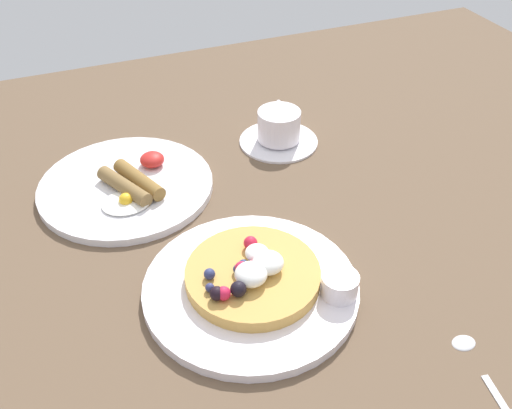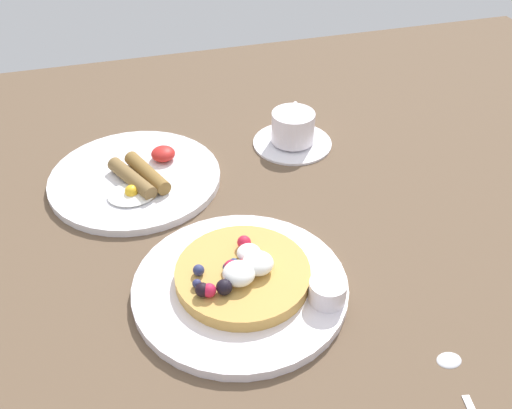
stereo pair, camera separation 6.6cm
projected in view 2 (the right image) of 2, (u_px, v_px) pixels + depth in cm
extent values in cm
cube|color=brown|center=(258.00, 251.00, 80.46)|extent=(166.52, 129.46, 3.00)
cylinder|color=white|center=(240.00, 287.00, 72.13)|extent=(26.63, 26.63, 1.33)
cylinder|color=gold|center=(243.00, 275.00, 71.68)|extent=(16.67, 16.67, 1.72)
sphere|color=black|center=(202.00, 290.00, 67.35)|extent=(1.72, 1.72, 1.72)
sphere|color=navy|center=(234.00, 262.00, 71.35)|extent=(1.11, 1.11, 1.11)
sphere|color=black|center=(224.00, 287.00, 67.56)|extent=(1.91, 1.91, 1.91)
sphere|color=navy|center=(199.00, 270.00, 70.11)|extent=(1.40, 1.40, 1.40)
sphere|color=red|center=(243.00, 265.00, 70.66)|extent=(1.50, 1.50, 1.50)
sphere|color=navy|center=(228.00, 267.00, 70.58)|extent=(1.23, 1.23, 1.23)
sphere|color=navy|center=(197.00, 284.00, 68.55)|extent=(1.11, 1.11, 1.11)
sphere|color=red|center=(244.00, 242.00, 73.75)|extent=(1.77, 1.77, 1.77)
sphere|color=#CD1D40|center=(209.00, 290.00, 67.32)|extent=(1.68, 1.68, 1.68)
sphere|color=#C41D40|center=(231.00, 267.00, 70.35)|extent=(1.69, 1.69, 1.69)
ellipsoid|color=white|center=(239.00, 273.00, 69.00)|extent=(3.93, 3.93, 2.36)
ellipsoid|color=white|center=(258.00, 263.00, 70.40)|extent=(3.86, 3.86, 2.31)
ellipsoid|color=white|center=(249.00, 253.00, 72.20)|extent=(3.01, 3.01, 1.81)
cylinder|color=white|center=(328.00, 291.00, 68.75)|extent=(4.49, 4.49, 2.87)
cylinder|color=#73350E|center=(328.00, 288.00, 68.39)|extent=(3.68, 3.68, 0.34)
cylinder|color=white|center=(135.00, 178.00, 90.36)|extent=(26.33, 26.33, 1.19)
cylinder|color=brown|center=(147.00, 173.00, 88.60)|extent=(5.94, 10.54, 2.21)
cylinder|color=brown|center=(132.00, 178.00, 87.45)|extent=(6.51, 10.39, 2.21)
ellipsoid|color=white|center=(132.00, 194.00, 85.69)|extent=(7.18, 6.10, 0.60)
sphere|color=yellow|center=(131.00, 191.00, 85.38)|extent=(2.00, 2.00, 2.00)
ellipsoid|color=red|center=(163.00, 154.00, 92.82)|extent=(3.80, 3.80, 2.09)
cylinder|color=white|center=(292.00, 142.00, 99.00)|extent=(13.32, 13.32, 0.80)
cylinder|color=white|center=(293.00, 127.00, 97.17)|extent=(7.20, 7.20, 5.12)
torus|color=white|center=(295.00, 112.00, 100.60)|extent=(2.14, 3.69, 3.67)
cylinder|color=#917854|center=(293.00, 118.00, 96.15)|extent=(6.12, 6.12, 0.41)
ellipsoid|color=silver|center=(450.00, 359.00, 64.15)|extent=(2.86, 2.20, 0.60)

